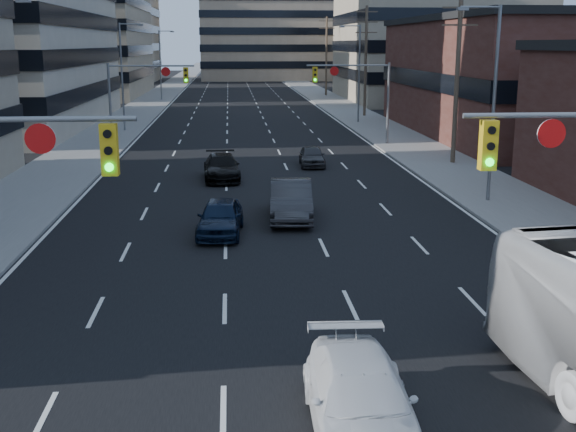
% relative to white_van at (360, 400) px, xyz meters
% --- Properties ---
extents(road_surface, '(18.00, 300.00, 0.02)m').
position_rel_white_van_xyz_m(road_surface, '(-0.83, 124.97, -0.70)').
color(road_surface, black).
rests_on(road_surface, ground).
extents(sidewalk_left, '(5.00, 300.00, 0.15)m').
position_rel_white_van_xyz_m(sidewalk_left, '(-12.33, 124.97, -0.63)').
color(sidewalk_left, slate).
rests_on(sidewalk_left, ground).
extents(sidewalk_right, '(5.00, 300.00, 0.15)m').
position_rel_white_van_xyz_m(sidewalk_right, '(10.67, 124.97, -0.63)').
color(sidewalk_right, slate).
rests_on(sidewalk_right, ground).
extents(office_left_far, '(20.00, 30.00, 16.00)m').
position_rel_white_van_xyz_m(office_left_far, '(-24.83, 94.97, 7.29)').
color(office_left_far, gray).
rests_on(office_left_far, ground).
extents(storefront_right_mid, '(20.00, 30.00, 9.00)m').
position_rel_white_van_xyz_m(storefront_right_mid, '(23.17, 44.97, 3.79)').
color(storefront_right_mid, '#472119').
rests_on(storefront_right_mid, ground).
extents(office_right_far, '(22.00, 28.00, 14.00)m').
position_rel_white_van_xyz_m(office_right_far, '(24.17, 82.97, 6.29)').
color(office_right_far, gray).
rests_on(office_right_far, ground).
extents(bg_block_left, '(24.00, 24.00, 20.00)m').
position_rel_white_van_xyz_m(bg_block_left, '(-28.83, 134.97, 9.29)').
color(bg_block_left, '#ADA089').
rests_on(bg_block_left, ground).
extents(bg_block_right, '(22.00, 22.00, 12.00)m').
position_rel_white_van_xyz_m(bg_block_right, '(31.17, 124.97, 5.29)').
color(bg_block_right, gray).
rests_on(bg_block_right, ground).
extents(signal_far_left, '(6.09, 0.33, 6.00)m').
position_rel_white_van_xyz_m(signal_far_left, '(-8.51, 39.97, 3.59)').
color(signal_far_left, slate).
rests_on(signal_far_left, ground).
extents(signal_far_right, '(6.09, 0.33, 6.00)m').
position_rel_white_van_xyz_m(signal_far_right, '(6.85, 39.97, 3.59)').
color(signal_far_right, slate).
rests_on(signal_far_right, ground).
extents(utility_pole_block, '(2.20, 0.28, 11.00)m').
position_rel_white_van_xyz_m(utility_pole_block, '(11.37, 30.97, 5.07)').
color(utility_pole_block, '#4C3D2D').
rests_on(utility_pole_block, ground).
extents(utility_pole_midblock, '(2.20, 0.28, 11.00)m').
position_rel_white_van_xyz_m(utility_pole_midblock, '(11.37, 60.97, 5.07)').
color(utility_pole_midblock, '#4C3D2D').
rests_on(utility_pole_midblock, ground).
extents(utility_pole_distant, '(2.20, 0.28, 11.00)m').
position_rel_white_van_xyz_m(utility_pole_distant, '(11.37, 90.97, 5.07)').
color(utility_pole_distant, '#4C3D2D').
rests_on(utility_pole_distant, ground).
extents(streetlight_left_mid, '(2.03, 0.22, 9.00)m').
position_rel_white_van_xyz_m(streetlight_left_mid, '(-11.17, 49.97, 4.35)').
color(streetlight_left_mid, slate).
rests_on(streetlight_left_mid, ground).
extents(streetlight_left_far, '(2.03, 0.22, 9.00)m').
position_rel_white_van_xyz_m(streetlight_left_far, '(-11.17, 84.97, 4.35)').
color(streetlight_left_far, slate).
rests_on(streetlight_left_far, ground).
extents(streetlight_right_near, '(2.03, 0.22, 9.00)m').
position_rel_white_van_xyz_m(streetlight_right_near, '(9.51, 19.97, 4.35)').
color(streetlight_right_near, slate).
rests_on(streetlight_right_near, ground).
extents(streetlight_right_far, '(2.03, 0.22, 9.00)m').
position_rel_white_van_xyz_m(streetlight_right_far, '(9.51, 54.97, 4.35)').
color(streetlight_right_far, slate).
rests_on(streetlight_right_far, ground).
extents(white_van, '(2.11, 4.92, 1.41)m').
position_rel_white_van_xyz_m(white_van, '(0.00, 0.00, 0.00)').
color(white_van, silver).
rests_on(white_van, ground).
extents(sedan_blue, '(1.98, 4.25, 1.41)m').
position_rel_white_van_xyz_m(sedan_blue, '(-2.83, 15.18, -0.00)').
color(sedan_blue, black).
rests_on(sedan_blue, ground).
extents(sedan_grey_center, '(2.07, 5.11, 1.65)m').
position_rel_white_van_xyz_m(sedan_grey_center, '(0.15, 17.56, 0.12)').
color(sedan_grey_center, '#2E2E30').
rests_on(sedan_grey_center, ground).
extents(sedan_black_far, '(2.13, 4.83, 1.38)m').
position_rel_white_van_xyz_m(sedan_black_far, '(-2.88, 27.03, -0.02)').
color(sedan_black_far, black).
rests_on(sedan_black_far, ground).
extents(sedan_grey_right, '(1.63, 3.75, 1.26)m').
position_rel_white_van_xyz_m(sedan_grey_right, '(2.59, 31.13, -0.08)').
color(sedan_grey_right, '#333336').
rests_on(sedan_grey_right, ground).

